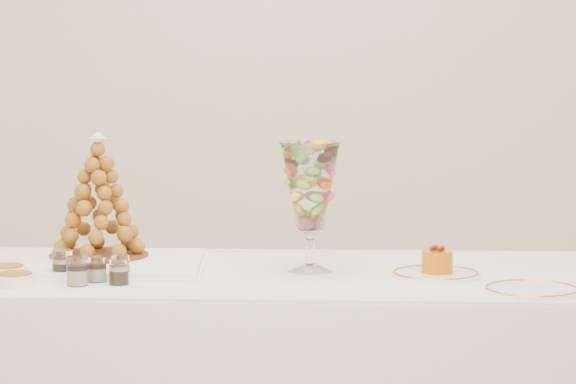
{
  "coord_description": "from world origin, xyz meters",
  "views": [
    {
      "loc": [
        0.15,
        -3.39,
        1.38
      ],
      "look_at": [
        0.07,
        0.22,
        0.96
      ],
      "focal_mm": 85.0,
      "sensor_mm": 36.0,
      "label": 1
    }
  ],
  "objects": [
    {
      "name": "lace_tray",
      "position": [
        -0.45,
        0.28,
        0.75
      ],
      "size": [
        0.58,
        0.44,
        0.02
      ],
      "primitive_type": "cube",
      "rotation": [
        0.0,
        0.0,
        0.03
      ],
      "color": "white",
      "rests_on": "buffet_table"
    },
    {
      "name": "verrine_a",
      "position": [
        -0.52,
        0.11,
        0.78
      ],
      "size": [
        0.06,
        0.06,
        0.07
      ],
      "primitive_type": "cylinder",
      "rotation": [
        0.0,
        0.0,
        -0.06
      ],
      "color": "white",
      "rests_on": "buffet_table"
    },
    {
      "name": "verrine_b",
      "position": [
        -0.42,
        0.06,
        0.78
      ],
      "size": [
        0.06,
        0.06,
        0.07
      ],
      "primitive_type": "cylinder",
      "rotation": [
        0.0,
        0.0,
        0.18
      ],
      "color": "white",
      "rests_on": "buffet_table"
    },
    {
      "name": "spare_plate",
      "position": [
        0.68,
        -0.07,
        0.75
      ],
      "size": [
        0.24,
        0.24,
        0.01
      ],
      "primitive_type": "cylinder",
      "color": "white",
      "rests_on": "buffet_table"
    },
    {
      "name": "ramekin_front",
      "position": [
        -0.62,
        -0.01,
        0.76
      ],
      "size": [
        0.1,
        0.1,
        0.03
      ],
      "primitive_type": "cylinder",
      "color": "white",
      "rests_on": "buffet_table"
    },
    {
      "name": "verrine_e",
      "position": [
        -0.36,
        0.02,
        0.78
      ],
      "size": [
        0.06,
        0.06,
        0.07
      ],
      "primitive_type": "cylinder",
      "rotation": [
        0.0,
        0.0,
        -0.34
      ],
      "color": "white",
      "rests_on": "buffet_table"
    },
    {
      "name": "ramekin_back",
      "position": [
        -0.66,
        0.1,
        0.76
      ],
      "size": [
        0.1,
        0.1,
        0.03
      ],
      "primitive_type": "cylinder",
      "color": "white",
      "rests_on": "buffet_table"
    },
    {
      "name": "macaron_vase",
      "position": [
        0.13,
        0.23,
        0.97
      ],
      "size": [
        0.16,
        0.16,
        0.35
      ],
      "color": "white",
      "rests_on": "buffet_table"
    },
    {
      "name": "verrine_c",
      "position": [
        -0.36,
        0.09,
        0.78
      ],
      "size": [
        0.05,
        0.05,
        0.06
      ],
      "primitive_type": "cylinder",
      "rotation": [
        0.0,
        0.0,
        0.03
      ],
      "color": "white",
      "rests_on": "buffet_table"
    },
    {
      "name": "mousse_cake",
      "position": [
        0.47,
        0.15,
        0.79
      ],
      "size": [
        0.08,
        0.08,
        0.07
      ],
      "color": "#C15E09",
      "rests_on": "cake_plate"
    },
    {
      "name": "verrine_d",
      "position": [
        -0.46,
        0.0,
        0.78
      ],
      "size": [
        0.07,
        0.07,
        0.07
      ],
      "primitive_type": "cylinder",
      "rotation": [
        0.0,
        0.0,
        0.21
      ],
      "color": "white",
      "rests_on": "buffet_table"
    },
    {
      "name": "cake_plate",
      "position": [
        0.46,
        0.15,
        0.75
      ],
      "size": [
        0.23,
        0.23,
        0.01
      ],
      "primitive_type": "cylinder",
      "color": "white",
      "rests_on": "buffet_table"
    },
    {
      "name": "croquembouche",
      "position": [
        -0.46,
        0.35,
        0.93
      ],
      "size": [
        0.28,
        0.28,
        0.34
      ],
      "rotation": [
        0.0,
        0.0,
        0.11
      ],
      "color": "brown",
      "rests_on": "lace_tray"
    }
  ]
}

